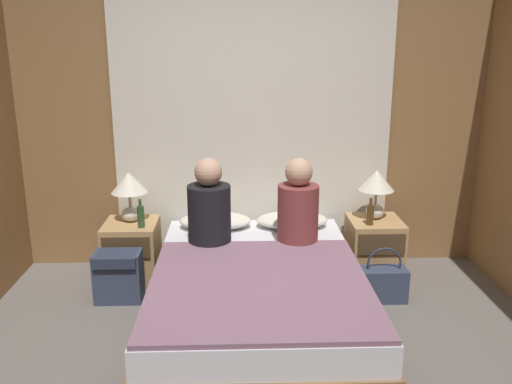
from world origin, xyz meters
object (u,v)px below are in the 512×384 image
at_px(nightstand_left, 132,251).
at_px(backpack_on_floor, 118,273).
at_px(nightstand_right, 374,247).
at_px(person_left_in_bed, 209,209).
at_px(beer_bottle_on_left_stand, 141,216).
at_px(pillow_right, 292,220).
at_px(beer_bottle_on_right_stand, 370,214).
at_px(lamp_right, 376,185).
at_px(handbag_on_floor, 383,283).
at_px(person_right_in_bed, 298,207).
at_px(pillow_left, 215,221).
at_px(bed, 258,296).
at_px(lamp_left, 129,188).

bearing_deg(nightstand_left, backpack_on_floor, -94.61).
distance_m(nightstand_right, person_left_in_bed, 1.47).
bearing_deg(backpack_on_floor, nightstand_right, 11.05).
height_order(person_left_in_bed, beer_bottle_on_left_stand, person_left_in_bed).
relative_size(pillow_right, beer_bottle_on_right_stand, 2.64).
bearing_deg(lamp_right, handbag_on_floor, -94.54).
xyz_separation_m(person_right_in_bed, beer_bottle_on_left_stand, (-1.22, 0.22, -0.12)).
height_order(pillow_left, person_right_in_bed, person_right_in_bed).
xyz_separation_m(nightstand_left, pillow_right, (1.33, 0.04, 0.24)).
relative_size(pillow_right, person_left_in_bed, 0.89).
bearing_deg(person_right_in_bed, beer_bottle_on_right_stand, 19.66).
xyz_separation_m(bed, pillow_left, (-0.32, 0.83, 0.27)).
xyz_separation_m(bed, person_left_in_bed, (-0.35, 0.46, 0.49)).
distance_m(bed, nightstand_right, 1.28).
xyz_separation_m(nightstand_right, backpack_on_floor, (-2.05, -0.40, -0.02)).
bearing_deg(pillow_right, person_left_in_bed, -151.12).
bearing_deg(nightstand_right, backpack_on_floor, -168.95).
bearing_deg(pillow_left, person_left_in_bed, -94.43).
relative_size(bed, handbag_on_floor, 4.89).
distance_m(nightstand_right, pillow_right, 0.73).
bearing_deg(pillow_right, lamp_left, 179.58).
height_order(bed, lamp_right, lamp_right).
bearing_deg(pillow_right, person_right_in_bed, -89.23).
distance_m(lamp_right, beer_bottle_on_left_stand, 1.93).
distance_m(pillow_right, backpack_on_floor, 1.45).
bearing_deg(person_left_in_bed, pillow_left, 85.57).
xyz_separation_m(bed, pillow_right, (0.32, 0.83, 0.27)).
bearing_deg(backpack_on_floor, bed, -20.48).
bearing_deg(handbag_on_floor, lamp_right, 85.46).
relative_size(lamp_right, pillow_right, 0.70).
bearing_deg(backpack_on_floor, pillow_left, 31.43).
relative_size(bed, person_left_in_bed, 3.13).
bearing_deg(pillow_right, beer_bottle_on_right_stand, -13.62).
xyz_separation_m(lamp_right, beer_bottle_on_right_stand, (-0.08, -0.16, -0.20)).
bearing_deg(nightstand_left, pillow_right, 1.80).
height_order(beer_bottle_on_left_stand, handbag_on_floor, beer_bottle_on_left_stand).
bearing_deg(pillow_left, nightstand_right, -1.80).
distance_m(pillow_left, backpack_on_floor, 0.89).
height_order(lamp_left, person_right_in_bed, person_right_in_bed).
bearing_deg(pillow_right, beer_bottle_on_left_stand, -173.04).
xyz_separation_m(bed, handbag_on_floor, (0.97, 0.32, -0.07)).
distance_m(backpack_on_floor, handbag_on_floor, 2.01).
height_order(backpack_on_floor, handbag_on_floor, handbag_on_floor).
xyz_separation_m(person_left_in_bed, beer_bottle_on_right_stand, (1.28, 0.22, -0.13)).
bearing_deg(lamp_right, pillow_right, -179.20).
height_order(nightstand_left, beer_bottle_on_left_stand, beer_bottle_on_left_stand).
distance_m(beer_bottle_on_left_stand, handbag_on_floor, 1.95).
bearing_deg(beer_bottle_on_right_stand, pillow_right, 166.38).
xyz_separation_m(lamp_right, person_left_in_bed, (-1.36, -0.38, -0.07)).
height_order(nightstand_right, beer_bottle_on_right_stand, beer_bottle_on_right_stand).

